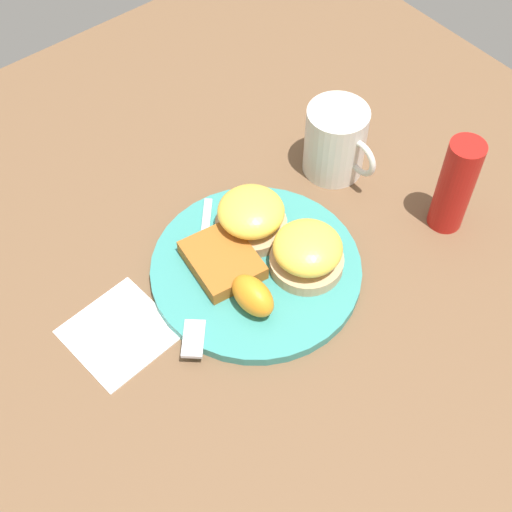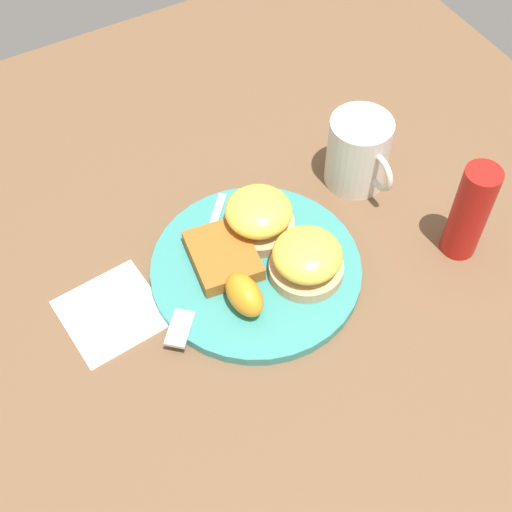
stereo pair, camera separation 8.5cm
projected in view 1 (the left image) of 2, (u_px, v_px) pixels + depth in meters
name	position (u px, v px, depth m)	size (l,w,h in m)	color
ground_plane	(256.00, 272.00, 0.87)	(1.10, 1.10, 0.00)	brown
plate	(256.00, 269.00, 0.87)	(0.26, 0.26, 0.01)	teal
sandwich_benedict_left	(307.00, 252.00, 0.84)	(0.09, 0.09, 0.06)	tan
sandwich_benedict_right	(251.00, 216.00, 0.87)	(0.09, 0.09, 0.06)	tan
hashbrown_patty	(222.00, 260.00, 0.86)	(0.09, 0.07, 0.02)	#A35D21
orange_wedge	(253.00, 296.00, 0.81)	(0.06, 0.04, 0.04)	orange
fork	(200.00, 283.00, 0.84)	(0.18, 0.16, 0.00)	silver
cup	(336.00, 141.00, 0.94)	(0.11, 0.08, 0.10)	silver
napkin	(119.00, 332.00, 0.82)	(0.11, 0.11, 0.00)	white
condiment_bottle	(455.00, 186.00, 0.87)	(0.04, 0.04, 0.14)	#B21914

